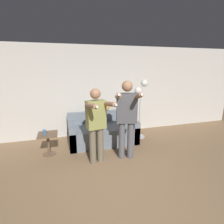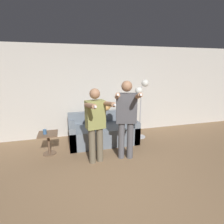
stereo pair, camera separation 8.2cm
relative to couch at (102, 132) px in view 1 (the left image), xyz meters
The scene contains 9 objects.
ground_plane 2.36m from the couch, 92.20° to the right, with size 16.00×16.00×0.00m, color #846647.
wall_back 1.23m from the couch, 97.58° to the left, with size 10.00×0.05×2.60m.
couch is the anchor object (origin of this frame).
person_left 1.26m from the couch, 109.22° to the right, with size 0.53×0.72×1.60m.
person_right 1.29m from the couch, 73.45° to the right, with size 0.61×0.75×1.73m.
cat 0.69m from the couch, 71.19° to the left, with size 0.51×0.13×0.17m.
floor_lamp 1.48m from the couch, ahead, with size 0.38×0.34×1.67m.
side_table 1.42m from the couch, 165.31° to the right, with size 0.44×0.44×0.52m.
cup 1.51m from the couch, 164.69° to the right, with size 0.08×0.08×0.11m.
Camera 1 is at (-0.91, -2.03, 2.01)m, focal length 28.00 mm.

